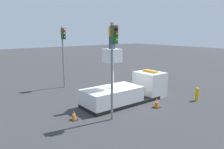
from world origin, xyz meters
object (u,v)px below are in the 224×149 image
object	(u,v)px
bucket_truck	(127,91)
fire_hydrant	(197,94)
traffic_light_pole	(113,53)
traffic_cone_rear	(74,115)
traffic_light_across	(63,45)
traffic_cone_curbside	(157,103)
worker	(112,36)

from	to	relation	value
bucket_truck	fire_hydrant	distance (m)	5.36
bucket_truck	traffic_light_pole	distance (m)	4.83
traffic_light_pole	traffic_cone_rear	world-z (taller)	traffic_light_pole
traffic_light_across	traffic_cone_rear	bearing A→B (deg)	-112.44
bucket_truck	traffic_cone_curbside	size ratio (longest dim) A/B	9.36
bucket_truck	traffic_cone_rear	size ratio (longest dim) A/B	11.35
bucket_truck	traffic_light_pole	bearing A→B (deg)	-144.68
bucket_truck	traffic_cone_rear	xyz separation A→B (m)	(-4.78, -0.61, -0.52)
worker	fire_hydrant	bearing A→B (deg)	-28.21
traffic_cone_rear	worker	bearing A→B (deg)	10.27
traffic_cone_rear	bucket_truck	bearing A→B (deg)	7.29
traffic_light_pole	traffic_light_across	bearing A→B (deg)	82.06
bucket_truck	traffic_light_across	distance (m)	7.72
traffic_light_across	traffic_light_pole	bearing A→B (deg)	-97.94
worker	traffic_light_pole	xyz separation A→B (m)	(-1.55, -2.09, -0.91)
bucket_truck	worker	bearing A→B (deg)	180.00
fire_hydrant	traffic_cone_rear	distance (m)	9.48
fire_hydrant	traffic_cone_curbside	distance (m)	3.69
traffic_light_pole	traffic_cone_curbside	bearing A→B (deg)	-1.80
worker	traffic_cone_curbside	distance (m)	5.52
worker	fire_hydrant	world-z (taller)	worker
fire_hydrant	traffic_cone_rear	bearing A→B (deg)	164.81
bucket_truck	worker	distance (m)	4.33
bucket_truck	traffic_cone_curbside	distance (m)	2.39
traffic_light_pole	traffic_cone_curbside	xyz separation A→B (m)	(3.75, -0.12, -3.65)
bucket_truck	fire_hydrant	bearing A→B (deg)	-35.34
bucket_truck	traffic_cone_rear	distance (m)	4.85
worker	fire_hydrant	size ratio (longest dim) A/B	1.68
traffic_light_across	traffic_cone_rear	size ratio (longest dim) A/B	9.27
traffic_light_pole	traffic_light_across	distance (m)	9.00
fire_hydrant	traffic_cone_curbside	world-z (taller)	fire_hydrant
traffic_light_pole	fire_hydrant	bearing A→B (deg)	-7.80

